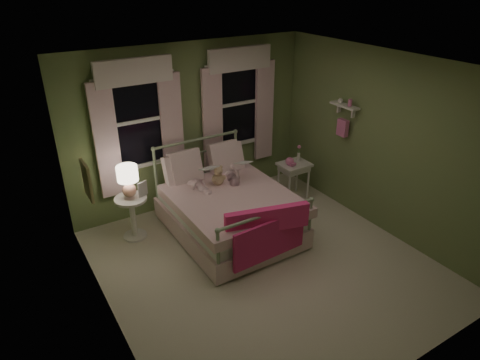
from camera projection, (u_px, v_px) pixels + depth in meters
room_shell at (267, 176)px, 5.14m from camera, size 4.20×4.20×4.20m
bed at (228, 208)px, 6.26m from camera, size 1.58×2.04×1.18m
pink_throw at (268, 228)px, 5.38m from camera, size 1.10×0.37×0.71m
child_left at (196, 167)px, 6.20m from camera, size 0.29×0.20×0.77m
child_right at (229, 160)px, 6.47m from camera, size 0.43×0.38×0.73m
book_left at (204, 173)px, 6.00m from camera, size 0.21×0.14×0.26m
book_right at (238, 167)px, 6.28m from camera, size 0.20×0.12×0.26m
teddy_bear at (218, 177)px, 6.28m from camera, size 0.23×0.19×0.31m
nightstand_left at (132, 212)px, 6.11m from camera, size 0.46×0.46×0.65m
table_lamp at (128, 178)px, 5.87m from camera, size 0.29×0.29×0.46m
book_nightstand at (139, 198)px, 5.99m from camera, size 0.23×0.27×0.02m
nightstand_right at (294, 169)px, 7.10m from camera, size 0.50×0.40×0.64m
pink_toy at (290, 162)px, 6.98m from camera, size 0.14×0.19×0.14m
bud_vase at (299, 153)px, 7.09m from camera, size 0.06×0.06×0.28m
window_left at (138, 117)px, 6.14m from camera, size 1.34×0.13×1.96m
window_right at (239, 100)px, 6.94m from camera, size 1.34×0.13×1.96m
wall_shelf at (344, 117)px, 6.47m from camera, size 0.15×0.50×0.60m
framed_picture at (87, 181)px, 4.59m from camera, size 0.03×0.32×0.42m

